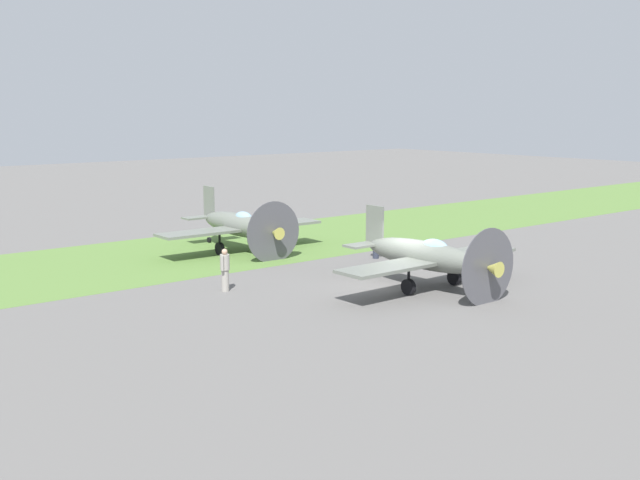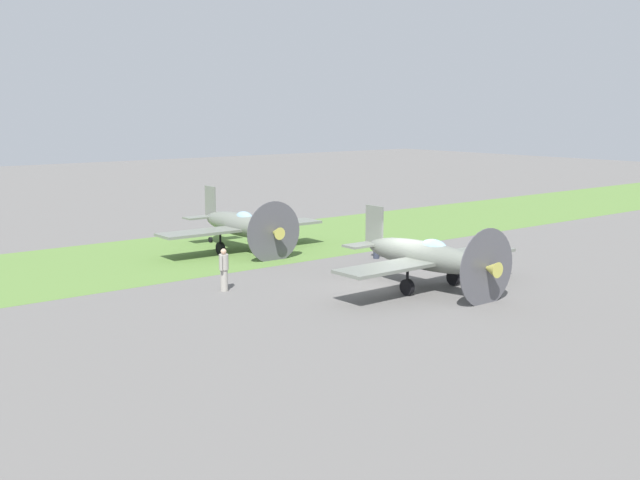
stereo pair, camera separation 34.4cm
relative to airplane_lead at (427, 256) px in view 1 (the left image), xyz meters
The scene contains 6 objects.
ground_plane 1.88m from the airplane_lead, 65.57° to the right, with size 160.00×160.00×0.00m, color #605E5B.
grass_verge 13.08m from the airplane_lead, 87.64° to the right, with size 120.00×11.00×0.01m, color #567A38.
airplane_lead is the anchor object (origin of this frame).
airplane_wingman 11.87m from the airplane_lead, 83.60° to the right, with size 9.08×7.21×3.25m.
ground_crew_chief 8.15m from the airplane_lead, 35.66° to the right, with size 0.53×0.42×1.73m.
ground_crew_mechanic 6.56m from the airplane_lead, 115.01° to the right, with size 0.38×0.60×1.73m.
Camera 1 is at (21.90, 21.96, 7.19)m, focal length 42.81 mm.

